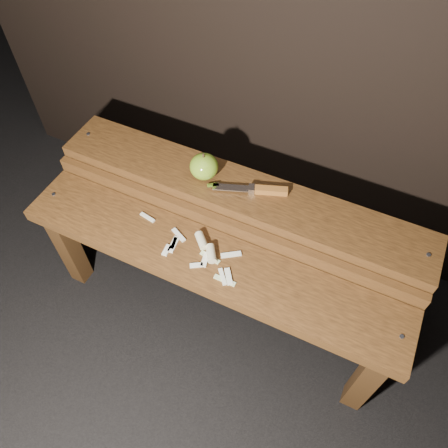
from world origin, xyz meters
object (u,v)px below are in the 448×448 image
at_px(apple, 204,167).
at_px(bench_front_tier, 207,272).
at_px(bench_rear_tier, 238,207).
at_px(knife, 261,190).

bearing_deg(apple, bench_front_tier, -62.56).
relative_size(bench_front_tier, bench_rear_tier, 1.00).
distance_m(bench_front_tier, apple, 0.32).
bearing_deg(apple, bench_rear_tier, -2.06).
relative_size(bench_rear_tier, knife, 5.09).
distance_m(bench_front_tier, bench_rear_tier, 0.23).
bearing_deg(knife, bench_rear_tier, -164.90).
xyz_separation_m(bench_rear_tier, knife, (0.06, 0.02, 0.10)).
height_order(apple, knife, apple).
xyz_separation_m(bench_rear_tier, apple, (-0.12, 0.00, 0.13)).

